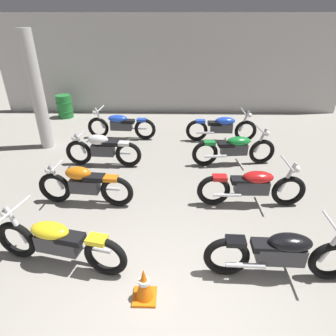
# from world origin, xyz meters

# --- Properties ---
(ground_plane) EXTENTS (60.00, 60.00, 0.00)m
(ground_plane) POSITION_xyz_m (0.00, 0.00, 0.00)
(ground_plane) COLOR gray
(back_wall) EXTENTS (13.20, 0.24, 3.60)m
(back_wall) POSITION_xyz_m (0.00, 9.21, 1.80)
(back_wall) COLOR #BCBAB7
(back_wall) RESTS_ON ground
(support_pillar) EXTENTS (0.36, 0.36, 3.20)m
(support_pillar) POSITION_xyz_m (-3.64, 5.54, 1.60)
(support_pillar) COLOR #BCBAB7
(support_pillar) RESTS_ON ground
(motorcycle_left_row_0) EXTENTS (2.14, 0.76, 0.97)m
(motorcycle_left_row_0) POSITION_xyz_m (-1.61, 0.96, 0.45)
(motorcycle_left_row_0) COLOR black
(motorcycle_left_row_0) RESTS_ON ground
(motorcycle_left_row_1) EXTENTS (1.97, 0.48, 0.88)m
(motorcycle_left_row_1) POSITION_xyz_m (-1.67, 2.60, 0.46)
(motorcycle_left_row_1) COLOR black
(motorcycle_left_row_1) RESTS_ON ground
(motorcycle_left_row_2) EXTENTS (1.97, 0.48, 0.88)m
(motorcycle_left_row_2) POSITION_xyz_m (-1.69, 4.33, 0.46)
(motorcycle_left_row_2) COLOR black
(motorcycle_left_row_2) RESTS_ON ground
(motorcycle_left_row_3) EXTENTS (2.17, 0.68, 0.97)m
(motorcycle_left_row_3) POSITION_xyz_m (-1.54, 6.21, 0.45)
(motorcycle_left_row_3) COLOR black
(motorcycle_left_row_3) RESTS_ON ground
(motorcycle_right_row_0) EXTENTS (2.17, 0.68, 0.97)m
(motorcycle_right_row_0) POSITION_xyz_m (1.66, 0.79, 0.45)
(motorcycle_right_row_0) COLOR black
(motorcycle_right_row_0) RESTS_ON ground
(motorcycle_right_row_1) EXTENTS (2.17, 0.68, 0.97)m
(motorcycle_right_row_1) POSITION_xyz_m (1.69, 2.62, 0.45)
(motorcycle_right_row_1) COLOR black
(motorcycle_right_row_1) RESTS_ON ground
(motorcycle_right_row_2) EXTENTS (2.17, 0.68, 0.97)m
(motorcycle_right_row_2) POSITION_xyz_m (1.68, 4.45, 0.45)
(motorcycle_right_row_2) COLOR black
(motorcycle_right_row_2) RESTS_ON ground
(motorcycle_right_row_3) EXTENTS (2.17, 0.68, 0.97)m
(motorcycle_right_row_3) POSITION_xyz_m (1.60, 6.06, 0.45)
(motorcycle_right_row_3) COLOR black
(motorcycle_right_row_3) RESTS_ON ground
(oil_drum) EXTENTS (0.59, 0.59, 0.85)m
(oil_drum) POSITION_xyz_m (-4.06, 8.38, 0.43)
(oil_drum) COLOR #1E722D
(oil_drum) RESTS_ON ground
(traffic_cone) EXTENTS (0.32, 0.32, 0.54)m
(traffic_cone) POSITION_xyz_m (-0.26, 0.38, 0.26)
(traffic_cone) COLOR orange
(traffic_cone) RESTS_ON ground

